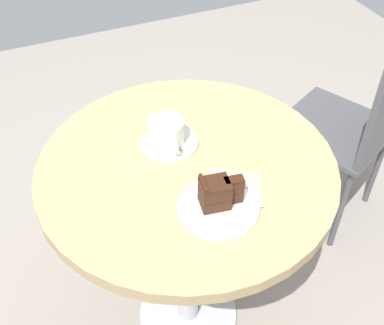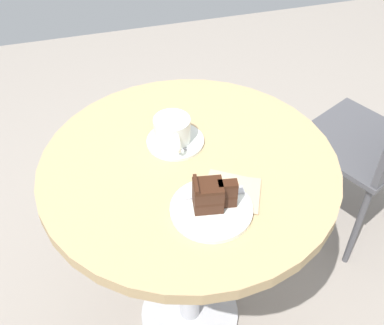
{
  "view_description": "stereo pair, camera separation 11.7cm",
  "coord_description": "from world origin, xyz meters",
  "px_view_note": "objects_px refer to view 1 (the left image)",
  "views": [
    {
      "loc": [
        0.83,
        -0.34,
        1.6
      ],
      "look_at": [
        0.04,
        -0.0,
        0.79
      ],
      "focal_mm": 45.0,
      "sensor_mm": 36.0,
      "label": 1
    },
    {
      "loc": [
        0.87,
        -0.23,
        1.6
      ],
      "look_at": [
        0.04,
        -0.0,
        0.79
      ],
      "focal_mm": 45.0,
      "sensor_mm": 36.0,
      "label": 2
    }
  ],
  "objects_px": {
    "saucer": "(169,143)",
    "cafe_chair": "(361,119)",
    "coffee_cup": "(166,132)",
    "teaspoon": "(162,151)",
    "napkin": "(235,188)",
    "cake_plate": "(218,207)",
    "fork": "(226,190)",
    "cake_slice": "(218,193)"
  },
  "relations": [
    {
      "from": "saucer",
      "to": "cafe_chair",
      "type": "xyz_separation_m",
      "value": [
        -0.11,
        0.79,
        -0.24
      ]
    },
    {
      "from": "saucer",
      "to": "coffee_cup",
      "type": "relative_size",
      "value": 1.17
    },
    {
      "from": "saucer",
      "to": "teaspoon",
      "type": "height_order",
      "value": "teaspoon"
    },
    {
      "from": "teaspoon",
      "to": "napkin",
      "type": "distance_m",
      "value": 0.22
    },
    {
      "from": "cafe_chair",
      "to": "saucer",
      "type": "bearing_deg",
      "value": -17.88
    },
    {
      "from": "teaspoon",
      "to": "cake_plate",
      "type": "bearing_deg",
      "value": 120.64
    },
    {
      "from": "cafe_chair",
      "to": "fork",
      "type": "bearing_deg",
      "value": -1.27
    },
    {
      "from": "cake_plate",
      "to": "cake_slice",
      "type": "bearing_deg",
      "value": 170.07
    },
    {
      "from": "teaspoon",
      "to": "cake_plate",
      "type": "distance_m",
      "value": 0.23
    },
    {
      "from": "saucer",
      "to": "cake_slice",
      "type": "distance_m",
      "value": 0.26
    },
    {
      "from": "cake_slice",
      "to": "fork",
      "type": "bearing_deg",
      "value": 129.48
    },
    {
      "from": "fork",
      "to": "cafe_chair",
      "type": "distance_m",
      "value": 0.84
    },
    {
      "from": "coffee_cup",
      "to": "teaspoon",
      "type": "xyz_separation_m",
      "value": [
        0.03,
        -0.02,
        -0.03
      ]
    },
    {
      "from": "napkin",
      "to": "cafe_chair",
      "type": "xyz_separation_m",
      "value": [
        -0.33,
        0.7,
        -0.24
      ]
    },
    {
      "from": "coffee_cup",
      "to": "fork",
      "type": "xyz_separation_m",
      "value": [
        0.22,
        0.07,
        -0.03
      ]
    },
    {
      "from": "fork",
      "to": "napkin",
      "type": "height_order",
      "value": "fork"
    },
    {
      "from": "cake_slice",
      "to": "saucer",
      "type": "bearing_deg",
      "value": -175.06
    },
    {
      "from": "cake_plate",
      "to": "cafe_chair",
      "type": "relative_size",
      "value": 0.22
    },
    {
      "from": "saucer",
      "to": "napkin",
      "type": "xyz_separation_m",
      "value": [
        0.22,
        0.08,
        -0.0
      ]
    },
    {
      "from": "cake_slice",
      "to": "cafe_chair",
      "type": "distance_m",
      "value": 0.9
    },
    {
      "from": "saucer",
      "to": "napkin",
      "type": "height_order",
      "value": "saucer"
    },
    {
      "from": "teaspoon",
      "to": "fork",
      "type": "height_order",
      "value": "fork"
    },
    {
      "from": "cake_plate",
      "to": "cafe_chair",
      "type": "bearing_deg",
      "value": 116.02
    },
    {
      "from": "cake_slice",
      "to": "cafe_chair",
      "type": "xyz_separation_m",
      "value": [
        -0.37,
        0.76,
        -0.29
      ]
    },
    {
      "from": "saucer",
      "to": "fork",
      "type": "distance_m",
      "value": 0.23
    },
    {
      "from": "cake_slice",
      "to": "fork",
      "type": "height_order",
      "value": "cake_slice"
    },
    {
      "from": "saucer",
      "to": "fork",
      "type": "relative_size",
      "value": 1.07
    },
    {
      "from": "cake_plate",
      "to": "cake_slice",
      "type": "distance_m",
      "value": 0.04
    },
    {
      "from": "napkin",
      "to": "cafe_chair",
      "type": "height_order",
      "value": "cafe_chair"
    },
    {
      "from": "teaspoon",
      "to": "fork",
      "type": "bearing_deg",
      "value": 132.56
    },
    {
      "from": "cafe_chair",
      "to": "teaspoon",
      "type": "bearing_deg",
      "value": -16.12
    },
    {
      "from": "teaspoon",
      "to": "napkin",
      "type": "height_order",
      "value": "teaspoon"
    },
    {
      "from": "cake_plate",
      "to": "fork",
      "type": "bearing_deg",
      "value": 133.92
    },
    {
      "from": "cake_plate",
      "to": "napkin",
      "type": "distance_m",
      "value": 0.08
    },
    {
      "from": "cake_slice",
      "to": "napkin",
      "type": "xyz_separation_m",
      "value": [
        -0.04,
        0.06,
        -0.05
      ]
    },
    {
      "from": "saucer",
      "to": "coffee_cup",
      "type": "distance_m",
      "value": 0.04
    },
    {
      "from": "napkin",
      "to": "coffee_cup",
      "type": "bearing_deg",
      "value": -157.06
    },
    {
      "from": "coffee_cup",
      "to": "cake_slice",
      "type": "xyz_separation_m",
      "value": [
        0.25,
        0.03,
        0.0
      ]
    },
    {
      "from": "cake_plate",
      "to": "fork",
      "type": "xyz_separation_m",
      "value": [
        -0.04,
        0.04,
        0.01
      ]
    },
    {
      "from": "fork",
      "to": "cake_plate",
      "type": "bearing_deg",
      "value": -132.74
    },
    {
      "from": "coffee_cup",
      "to": "cafe_chair",
      "type": "height_order",
      "value": "cafe_chair"
    },
    {
      "from": "cake_plate",
      "to": "coffee_cup",
      "type": "bearing_deg",
      "value": -173.81
    }
  ]
}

